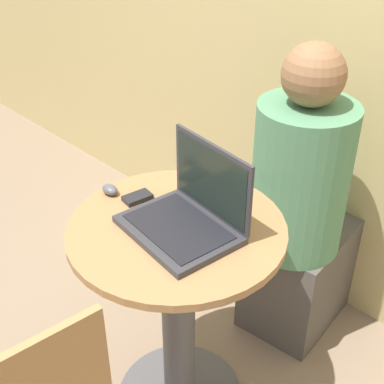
% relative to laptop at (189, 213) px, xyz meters
% --- Properties ---
extents(round_table, '(0.64, 0.64, 0.78)m').
position_rel_laptop_xyz_m(round_table, '(-0.03, -0.02, -0.34)').
color(round_table, '#4C4C51').
rests_on(round_table, ground_plane).
extents(laptop, '(0.35, 0.28, 0.24)m').
position_rel_laptop_xyz_m(laptop, '(0.00, 0.00, 0.00)').
color(laptop, '#2D2D33').
rests_on(laptop, round_table).
extents(cell_phone, '(0.06, 0.09, 0.02)m').
position_rel_laptop_xyz_m(cell_phone, '(-0.22, -0.01, -0.04)').
color(cell_phone, black).
rests_on(cell_phone, round_table).
extents(computer_mouse, '(0.06, 0.04, 0.03)m').
position_rel_laptop_xyz_m(computer_mouse, '(-0.30, -0.05, -0.04)').
color(computer_mouse, '#4C4C51').
rests_on(computer_mouse, round_table).
extents(person_seated, '(0.37, 0.54, 1.21)m').
position_rel_laptop_xyz_m(person_seated, '(0.01, 0.58, -0.32)').
color(person_seated, '#4C4742').
rests_on(person_seated, ground_plane).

